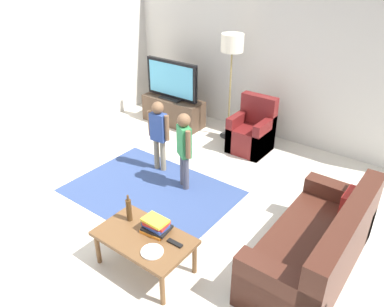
# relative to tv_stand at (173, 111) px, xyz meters

# --- Properties ---
(ground) EXTENTS (7.80, 7.80, 0.00)m
(ground) POSITION_rel_tv_stand_xyz_m (1.72, -2.30, -0.24)
(ground) COLOR beige
(wall_back) EXTENTS (6.00, 0.12, 2.70)m
(wall_back) POSITION_rel_tv_stand_xyz_m (1.72, 0.70, 1.11)
(wall_back) COLOR silver
(wall_back) RESTS_ON ground
(wall_left) EXTENTS (0.12, 6.00, 2.70)m
(wall_left) POSITION_rel_tv_stand_xyz_m (-1.28, -2.30, 1.11)
(wall_left) COLOR silver
(wall_left) RESTS_ON ground
(area_rug) EXTENTS (2.20, 1.60, 0.01)m
(area_rug) POSITION_rel_tv_stand_xyz_m (1.22, -1.97, -0.24)
(area_rug) COLOR #33477A
(area_rug) RESTS_ON ground
(tv_stand) EXTENTS (1.20, 0.44, 0.50)m
(tv_stand) POSITION_rel_tv_stand_xyz_m (0.00, 0.00, 0.00)
(tv_stand) COLOR #4C3828
(tv_stand) RESTS_ON ground
(tv) EXTENTS (1.10, 0.28, 0.71)m
(tv) POSITION_rel_tv_stand_xyz_m (-0.00, -0.02, 0.60)
(tv) COLOR black
(tv) RESTS_ON tv_stand
(couch) EXTENTS (0.80, 1.80, 0.86)m
(couch) POSITION_rel_tv_stand_xyz_m (3.57, -2.01, 0.05)
(couch) COLOR #472319
(couch) RESTS_ON ground
(armchair) EXTENTS (0.60, 0.60, 0.90)m
(armchair) POSITION_rel_tv_stand_xyz_m (1.71, -0.04, 0.05)
(armchair) COLOR maroon
(armchair) RESTS_ON ground
(floor_lamp) EXTENTS (0.36, 0.36, 1.78)m
(floor_lamp) POSITION_rel_tv_stand_xyz_m (1.13, 0.15, 1.30)
(floor_lamp) COLOR #262626
(floor_lamp) RESTS_ON ground
(child_near_tv) EXTENTS (0.36, 0.17, 1.08)m
(child_near_tv) POSITION_rel_tv_stand_xyz_m (0.92, -1.43, 0.41)
(child_near_tv) COLOR gray
(child_near_tv) RESTS_ON ground
(child_center) EXTENTS (0.33, 0.24, 1.11)m
(child_center) POSITION_rel_tv_stand_xyz_m (1.51, -1.58, 0.42)
(child_center) COLOR #4C4C59
(child_center) RESTS_ON ground
(coffee_table) EXTENTS (1.00, 0.60, 0.42)m
(coffee_table) POSITION_rel_tv_stand_xyz_m (2.13, -3.04, 0.13)
(coffee_table) COLOR brown
(coffee_table) RESTS_ON ground
(book_stack) EXTENTS (0.30, 0.25, 0.16)m
(book_stack) POSITION_rel_tv_stand_xyz_m (2.18, -2.91, 0.25)
(book_stack) COLOR orange
(book_stack) RESTS_ON coffee_table
(bottle) EXTENTS (0.06, 0.06, 0.32)m
(bottle) POSITION_rel_tv_stand_xyz_m (1.83, -2.94, 0.31)
(bottle) COLOR #4C3319
(bottle) RESTS_ON coffee_table
(tv_remote) EXTENTS (0.17, 0.05, 0.02)m
(tv_remote) POSITION_rel_tv_stand_xyz_m (2.45, -2.94, 0.19)
(tv_remote) COLOR black
(tv_remote) RESTS_ON coffee_table
(plate) EXTENTS (0.22, 0.22, 0.02)m
(plate) POSITION_rel_tv_stand_xyz_m (2.35, -3.16, 0.18)
(plate) COLOR white
(plate) RESTS_ON coffee_table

